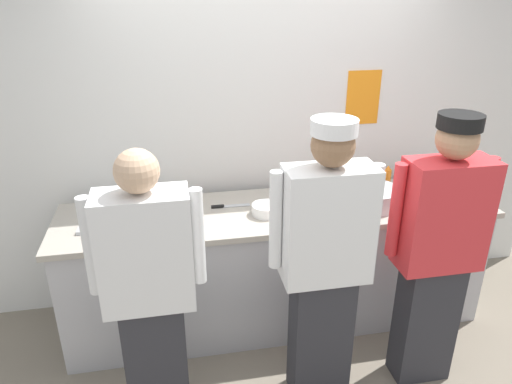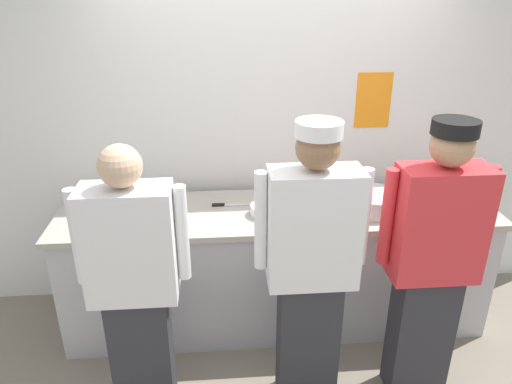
# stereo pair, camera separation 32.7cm
# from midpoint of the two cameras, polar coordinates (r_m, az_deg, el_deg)

# --- Properties ---
(ground_plane) EXTENTS (9.00, 9.00, 0.00)m
(ground_plane) POSITION_cam_midpoint_polar(r_m,az_deg,el_deg) (3.53, 5.93, -18.73)
(ground_plane) COLOR slate
(wall_back) EXTENTS (4.77, 0.11, 2.74)m
(wall_back) POSITION_cam_midpoint_polar(r_m,az_deg,el_deg) (3.62, 4.41, 7.57)
(wall_back) COLOR silver
(wall_back) RESTS_ON ground
(prep_counter) EXTENTS (3.04, 0.73, 0.93)m
(prep_counter) POSITION_cam_midpoint_polar(r_m,az_deg,el_deg) (3.54, 5.16, -8.93)
(prep_counter) COLOR #B2B2B7
(prep_counter) RESTS_ON ground
(chef_near_left) EXTENTS (0.61, 0.24, 1.68)m
(chef_near_left) POSITION_cam_midpoint_polar(r_m,az_deg,el_deg) (2.66, -10.96, -10.83)
(chef_near_left) COLOR #2D2D33
(chef_near_left) RESTS_ON ground
(chef_center) EXTENTS (0.63, 0.24, 1.76)m
(chef_center) POSITION_cam_midpoint_polar(r_m,az_deg,el_deg) (2.70, 10.19, -8.68)
(chef_center) COLOR #2D2D33
(chef_center) RESTS_ON ground
(chef_far_right) EXTENTS (0.63, 0.24, 1.75)m
(chef_far_right) POSITION_cam_midpoint_polar(r_m,az_deg,el_deg) (2.95, 23.47, -7.55)
(chef_far_right) COLOR #2D2D33
(chef_far_right) RESTS_ON ground
(plate_stack_front) EXTENTS (0.20, 0.20, 0.07)m
(plate_stack_front) POSITION_cam_midpoint_polar(r_m,az_deg,el_deg) (3.22, 3.98, -2.22)
(plate_stack_front) COLOR white
(plate_stack_front) RESTS_ON prep_counter
(mixing_bowl_steel) EXTENTS (0.38, 0.38, 0.13)m
(mixing_bowl_steel) POSITION_cam_midpoint_polar(r_m,az_deg,el_deg) (3.40, 16.81, -1.22)
(mixing_bowl_steel) COLOR #B7BABF
(mixing_bowl_steel) RESTS_ON prep_counter
(sheet_tray) EXTENTS (0.53, 0.36, 0.02)m
(sheet_tray) POSITION_cam_midpoint_polar(r_m,az_deg,el_deg) (3.30, -13.03, -2.59)
(sheet_tray) COLOR #B7BABF
(sheet_tray) RESTS_ON prep_counter
(squeeze_bottle_primary) EXTENTS (0.06, 0.06, 0.20)m
(squeeze_bottle_primary) POSITION_cam_midpoint_polar(r_m,az_deg,el_deg) (3.16, -8.04, -1.74)
(squeeze_bottle_primary) COLOR orange
(squeeze_bottle_primary) RESTS_ON prep_counter
(squeeze_bottle_secondary) EXTENTS (0.06, 0.06, 0.21)m
(squeeze_bottle_secondary) POSITION_cam_midpoint_polar(r_m,az_deg,el_deg) (3.64, 18.78, 0.78)
(squeeze_bottle_secondary) COLOR orange
(squeeze_bottle_secondary) RESTS_ON prep_counter
(ramekin_yellow_sauce) EXTENTS (0.10, 0.10, 0.05)m
(ramekin_yellow_sauce) POSITION_cam_midpoint_polar(r_m,az_deg,el_deg) (3.45, 22.68, -2.49)
(ramekin_yellow_sauce) COLOR white
(ramekin_yellow_sauce) RESTS_ON prep_counter
(ramekin_green_sauce) EXTENTS (0.09, 0.09, 0.04)m
(ramekin_green_sauce) POSITION_cam_midpoint_polar(r_m,az_deg,el_deg) (3.69, 23.25, -0.96)
(ramekin_green_sauce) COLOR white
(ramekin_green_sauce) RESTS_ON prep_counter
(deli_cup) EXTENTS (0.09, 0.09, 0.09)m
(deli_cup) POSITION_cam_midpoint_polar(r_m,az_deg,el_deg) (3.89, 23.74, 0.59)
(deli_cup) COLOR white
(deli_cup) RESTS_ON prep_counter
(chefs_knife) EXTENTS (0.27, 0.03, 0.02)m
(chefs_knife) POSITION_cam_midpoint_polar(r_m,az_deg,el_deg) (3.36, -0.61, -1.60)
(chefs_knife) COLOR #B7BABF
(chefs_knife) RESTS_ON prep_counter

